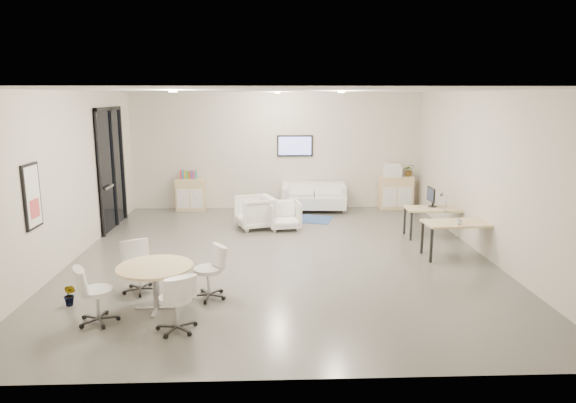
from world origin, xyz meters
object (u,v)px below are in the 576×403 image
at_px(sideboard_left, 191,194).
at_px(desk_rear, 434,211).
at_px(armchair_right, 284,214).
at_px(desk_front, 460,226).
at_px(sideboard_right, 396,192).
at_px(loveseat, 314,198).
at_px(armchair_left, 255,211).
at_px(round_table, 155,271).

height_order(sideboard_left, desk_rear, sideboard_left).
xyz_separation_m(armchair_right, desk_rear, (3.32, -0.79, 0.22)).
xyz_separation_m(desk_rear, desk_front, (0.01, -1.50, 0.05)).
distance_m(sideboard_right, desk_rear, 2.96).
distance_m(loveseat, armchair_left, 2.42).
distance_m(sideboard_left, round_table, 6.78).
xyz_separation_m(armchair_right, round_table, (-2.04, -4.58, 0.22)).
xyz_separation_m(sideboard_right, armchair_left, (-3.87, -2.03, -0.03)).
distance_m(sideboard_left, armchair_left, 2.74).
height_order(loveseat, armchair_right, loveseat).
distance_m(sideboard_left, sideboard_right, 5.70).
bearing_deg(round_table, desk_front, 23.16).
distance_m(loveseat, desk_rear, 3.70).
distance_m(armchair_right, round_table, 5.02).
bearing_deg(desk_rear, armchair_right, 169.42).
bearing_deg(desk_rear, armchair_left, 169.89).
bearing_deg(desk_front, armchair_left, 144.57).
height_order(sideboard_right, armchair_right, sideboard_right).
distance_m(desk_rear, round_table, 6.56).
relative_size(sideboard_left, sideboard_right, 0.96).
xyz_separation_m(sideboard_right, desk_front, (0.15, -4.45, 0.18)).
height_order(armchair_left, desk_front, armchair_left).
distance_m(loveseat, desk_front, 4.93).
relative_size(loveseat, desk_rear, 1.39).
bearing_deg(sideboard_left, sideboard_right, -0.19).
height_order(loveseat, round_table, loveseat).
bearing_deg(sideboard_right, sideboard_left, 179.81).
distance_m(sideboard_right, desk_front, 4.46).
bearing_deg(desk_front, sideboard_right, 87.51).
bearing_deg(loveseat, armchair_left, -125.93).
distance_m(armchair_left, desk_front, 4.70).
xyz_separation_m(sideboard_right, desk_rear, (0.14, -2.95, 0.13)).
bearing_deg(sideboard_left, armchair_left, -48.37).
relative_size(armchair_right, desk_front, 0.52).
bearing_deg(sideboard_right, desk_rear, -87.29).
bearing_deg(loveseat, desk_front, -55.60).
relative_size(sideboard_left, desk_front, 0.62).
distance_m(loveseat, armchair_right, 2.16).
relative_size(loveseat, round_table, 1.62).
height_order(sideboard_right, round_table, sideboard_right).
xyz_separation_m(armchair_left, round_table, (-1.34, -4.71, 0.16)).
relative_size(loveseat, desk_front, 1.27).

